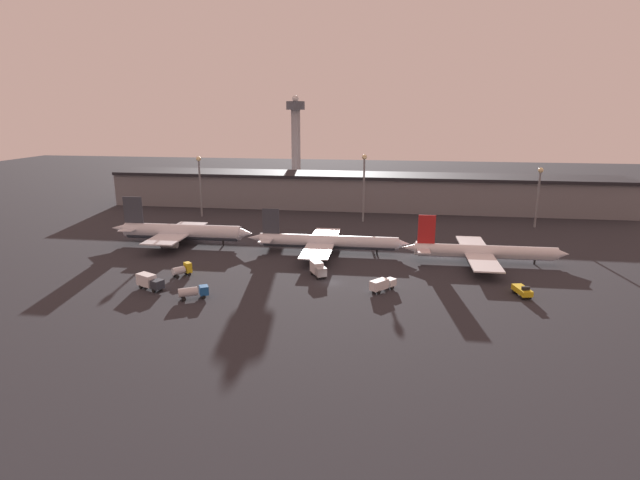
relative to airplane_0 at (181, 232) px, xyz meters
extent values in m
plane|color=#26262B|center=(50.20, -28.14, -3.87)|extent=(600.00, 600.00, 0.00)
cube|color=slate|center=(50.20, 66.45, 2.71)|extent=(209.98, 18.98, 13.16)
cube|color=black|center=(50.20, 66.45, 9.89)|extent=(209.98, 20.98, 1.20)
cylinder|color=silver|center=(0.47, 0.01, 0.24)|extent=(36.71, 4.91, 4.33)
cylinder|color=#333842|center=(0.47, 0.01, -0.52)|extent=(34.86, 4.23, 3.68)
cone|color=silver|center=(20.09, 0.32, 0.24)|extent=(5.26, 4.19, 4.11)
cone|color=silver|center=(-19.36, -0.31, 0.56)|extent=(6.55, 3.78, 3.68)
cube|color=#333842|center=(-14.92, -0.24, 6.49)|extent=(6.06, 0.50, 8.18)
cube|color=silver|center=(-15.65, -0.25, 0.89)|extent=(4.49, 10.48, 0.24)
cube|color=silver|center=(-1.36, -0.02, -0.30)|extent=(9.98, 29.06, 0.36)
cylinder|color=gray|center=(-0.39, 8.09, -1.74)|extent=(4.80, 2.46, 2.38)
cylinder|color=gray|center=(-0.13, -8.10, -1.74)|extent=(4.80, 2.46, 2.38)
cylinder|color=black|center=(13.29, 0.21, -2.90)|extent=(0.50, 0.50, 1.95)
cylinder|color=black|center=(-1.39, 1.71, -2.90)|extent=(0.50, 0.50, 1.95)
cylinder|color=black|center=(-1.33, -1.75, -2.90)|extent=(0.50, 0.50, 1.95)
cylinder|color=silver|center=(45.97, -2.30, -0.51)|extent=(40.21, 4.18, 3.54)
cylinder|color=#333842|center=(45.97, -2.30, -1.13)|extent=(38.20, 3.62, 3.01)
cone|color=silver|center=(67.11, -1.96, -0.51)|extent=(4.30, 3.43, 3.36)
cone|color=silver|center=(24.65, -2.64, -0.24)|extent=(5.36, 3.09, 3.01)
cube|color=#333842|center=(29.11, -2.57, 4.97)|extent=(4.96, 0.48, 7.41)
cube|color=silver|center=(28.30, -2.58, 0.02)|extent=(3.74, 12.41, 0.24)
cube|color=silver|center=(43.96, -2.33, -0.95)|extent=(8.33, 34.45, 0.36)
cylinder|color=gray|center=(45.02, 7.30, -2.18)|extent=(3.92, 2.01, 1.95)
cylinder|color=gray|center=(45.32, -11.92, -2.18)|extent=(3.92, 2.01, 1.95)
cylinder|color=black|center=(60.03, -2.07, -3.08)|extent=(0.50, 0.50, 1.59)
cylinder|color=black|center=(43.94, -0.91, -3.08)|extent=(0.50, 0.50, 1.59)
cylinder|color=black|center=(43.99, -3.75, -3.08)|extent=(0.50, 0.50, 1.59)
cylinder|color=silver|center=(89.12, -5.63, -0.72)|extent=(37.52, 3.92, 3.32)
cylinder|color=silver|center=(89.12, -5.63, -1.30)|extent=(35.63, 3.39, 2.82)
cone|color=silver|center=(108.85, -5.32, -0.72)|extent=(4.04, 3.22, 3.16)
cone|color=silver|center=(69.22, -5.95, -0.47)|extent=(5.03, 2.90, 2.82)
cube|color=red|center=(73.38, -5.88, 4.89)|extent=(4.66, 0.47, 7.88)
cube|color=silver|center=(72.64, -5.89, -0.22)|extent=(3.52, 12.48, 0.24)
cube|color=silver|center=(87.25, -5.66, -1.13)|extent=(7.86, 34.64, 0.36)
cylinder|color=gray|center=(88.22, 4.02, -2.29)|extent=(3.68, 1.89, 1.83)
cylinder|color=gray|center=(88.52, -15.31, -2.29)|extent=(3.68, 1.89, 1.83)
cylinder|color=black|center=(102.23, -5.42, -3.12)|extent=(0.50, 0.50, 1.50)
cylinder|color=black|center=(87.22, -4.33, -3.12)|extent=(0.50, 0.50, 1.50)
cylinder|color=black|center=(87.27, -6.99, -3.12)|extent=(0.50, 0.50, 1.50)
cube|color=#9EA3A8|center=(47.41, -25.82, -2.09)|extent=(2.96, 2.73, 2.12)
cube|color=silver|center=(45.83, -23.02, -1.74)|extent=(3.89, 4.39, 2.83)
cylinder|color=black|center=(48.10, -25.23, -3.42)|extent=(0.96, 1.08, 0.90)
cylinder|color=black|center=(46.54, -26.11, -3.42)|extent=(0.96, 1.08, 0.90)
cylinder|color=black|center=(46.23, -21.91, -3.42)|extent=(0.96, 1.08, 0.90)
cylinder|color=black|center=(44.67, -22.79, -3.42)|extent=(0.96, 1.08, 0.90)
cube|color=#195199|center=(23.60, -41.86, -2.18)|extent=(2.67, 2.80, 1.95)
cylinder|color=#B7B7BC|center=(20.62, -43.54, -2.17)|extent=(4.50, 3.70, 1.96)
cylinder|color=black|center=(22.97, -41.27, -3.42)|extent=(1.05, 0.92, 0.90)
cylinder|color=black|center=(23.77, -42.70, -3.42)|extent=(1.05, 0.92, 0.90)
cylinder|color=black|center=(19.31, -43.34, -3.42)|extent=(1.05, 0.92, 0.90)
cylinder|color=black|center=(20.11, -44.76, -3.42)|extent=(1.05, 0.92, 0.90)
cube|color=#282D38|center=(11.78, -39.97, -2.14)|extent=(3.03, 3.13, 2.02)
cube|color=silver|center=(8.23, -38.23, -1.81)|extent=(5.13, 4.16, 2.69)
cylinder|color=black|center=(11.98, -39.06, -3.42)|extent=(1.07, 0.94, 0.90)
cylinder|color=black|center=(11.18, -40.69, -3.42)|extent=(1.07, 0.94, 0.90)
cylinder|color=black|center=(7.78, -37.00, -3.42)|extent=(1.07, 0.94, 0.90)
cylinder|color=black|center=(6.98, -38.63, -3.42)|extent=(1.07, 0.94, 0.90)
cube|color=white|center=(64.19, -29.86, -2.34)|extent=(2.95, 2.95, 1.62)
cube|color=silver|center=(61.71, -32.77, -2.07)|extent=(4.42, 4.68, 2.16)
cylinder|color=black|center=(63.46, -29.52, -3.42)|extent=(0.98, 1.02, 0.90)
cylinder|color=black|center=(64.64, -30.52, -3.42)|extent=(0.98, 1.02, 0.90)
cylinder|color=black|center=(60.52, -32.97, -3.42)|extent=(0.98, 1.02, 0.90)
cylinder|color=black|center=(61.70, -33.97, -3.42)|extent=(0.98, 1.02, 0.90)
cube|color=gold|center=(13.93, -27.75, -1.88)|extent=(2.46, 2.40, 2.54)
cylinder|color=#B7B7BC|center=(12.26, -29.64, -2.21)|extent=(3.39, 3.49, 1.88)
cylinder|color=black|center=(13.22, -27.38, -3.42)|extent=(0.99, 1.02, 0.90)
cylinder|color=black|center=(14.39, -28.42, -3.42)|extent=(0.99, 1.02, 0.90)
cylinder|color=black|center=(11.17, -29.69, -3.42)|extent=(0.99, 1.02, 0.90)
cylinder|color=black|center=(12.34, -30.73, -3.42)|extent=(0.99, 1.02, 0.90)
cube|color=gold|center=(93.28, -30.48, -2.54)|extent=(3.64, 6.13, 1.22)
cube|color=black|center=(93.62, -31.87, -1.53)|extent=(1.77, 1.07, 0.80)
cylinder|color=black|center=(94.57, -32.06, -3.42)|extent=(0.78, 1.01, 0.90)
cylinder|color=black|center=(92.86, -32.47, -3.42)|extent=(0.78, 1.01, 0.90)
cylinder|color=black|center=(93.71, -28.49, -3.42)|extent=(0.78, 1.01, 0.90)
cylinder|color=black|center=(91.99, -28.91, -3.42)|extent=(0.78, 1.01, 0.90)
cylinder|color=slate|center=(-9.29, 40.22, 6.92)|extent=(0.70, 0.70, 21.58)
sphere|color=beige|center=(-9.29, 40.22, 18.31)|extent=(1.80, 1.80, 1.80)
cylinder|color=slate|center=(53.21, 40.22, 7.70)|extent=(0.70, 0.70, 23.15)
sphere|color=beige|center=(53.21, 40.22, 19.88)|extent=(1.80, 1.80, 1.80)
cylinder|color=slate|center=(113.65, 40.22, 5.88)|extent=(0.70, 0.70, 19.51)
sphere|color=beige|center=(113.65, 40.22, 16.23)|extent=(1.80, 1.80, 1.80)
cylinder|color=#99999E|center=(15.16, 105.47, 16.14)|extent=(4.40, 4.40, 40.03)
cylinder|color=#4C515B|center=(15.16, 105.47, 38.16)|extent=(9.00, 9.00, 4.00)
sphere|color=silver|center=(15.16, 105.47, 41.36)|extent=(3.20, 3.20, 3.20)
camera|label=1|loc=(64.43, -140.31, 36.46)|focal=28.00mm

